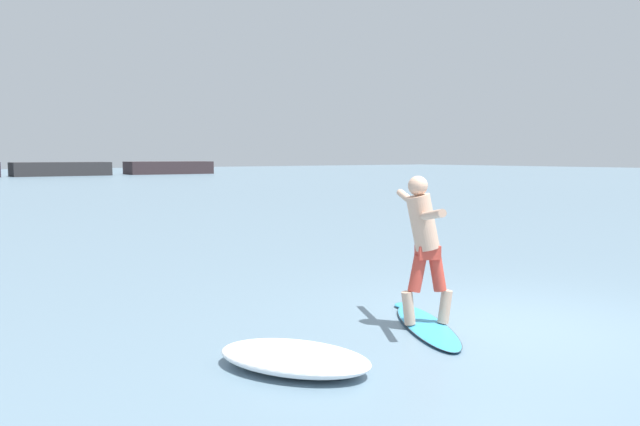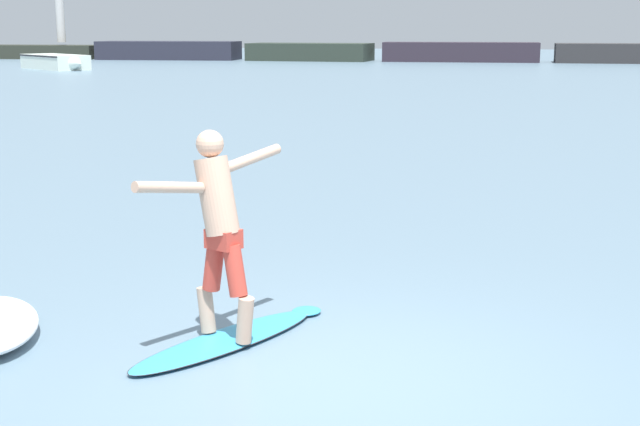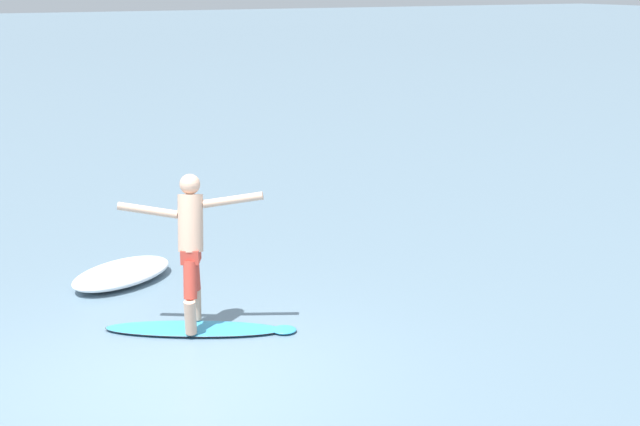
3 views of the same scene
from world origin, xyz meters
The scene contains 4 objects.
ground_plane centered at (0.00, 0.00, 0.00)m, with size 200.00×200.00×0.00m, color slate.
surfboard centered at (-0.98, 0.51, 0.03)m, with size 1.42×2.09×0.19m.
surfer centered at (-1.04, 0.51, 1.08)m, with size 0.84×1.48×1.74m.
wave_foam_at_tail centered at (-3.05, 0.23, 0.12)m, with size 1.50×1.76×0.23m.
Camera 3 is at (8.04, -2.61, 3.89)m, focal length 50.00 mm.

